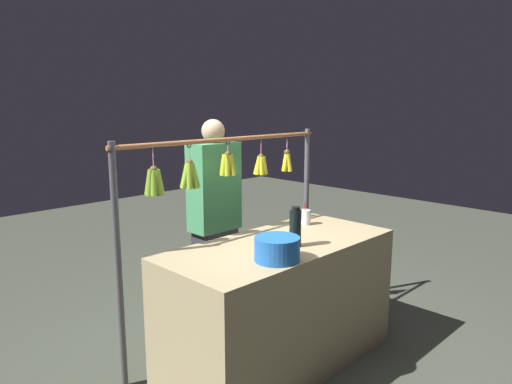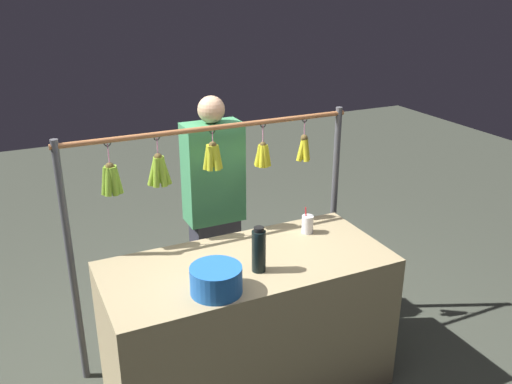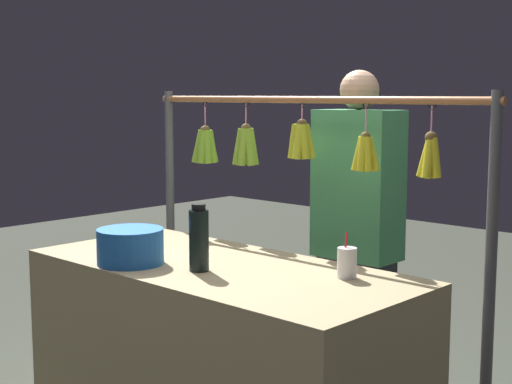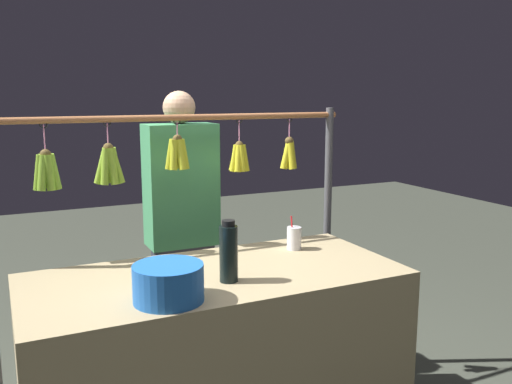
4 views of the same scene
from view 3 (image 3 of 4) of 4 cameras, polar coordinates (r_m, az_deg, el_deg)
name	(u,v)px [view 3 (image 3 of 4)]	position (r m, az deg, el deg)	size (l,w,h in m)	color
market_counter	(220,369)	(3.16, -2.73, -13.35)	(1.66, 0.75, 0.88)	tan
display_rack	(293,187)	(3.39, 2.82, 0.35)	(1.88, 0.14, 1.58)	#4C4C51
water_bottle	(199,239)	(2.92, -4.38, -3.60)	(0.08, 0.08, 0.26)	black
blue_bucket	(130,246)	(3.08, -9.56, -4.11)	(0.27, 0.27, 0.14)	blue
drink_cup	(347,263)	(2.83, 6.95, -5.38)	(0.07, 0.07, 0.17)	silver
vendor_person	(357,251)	(3.57, 7.68, -4.48)	(0.40, 0.22, 1.67)	#2D2D38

